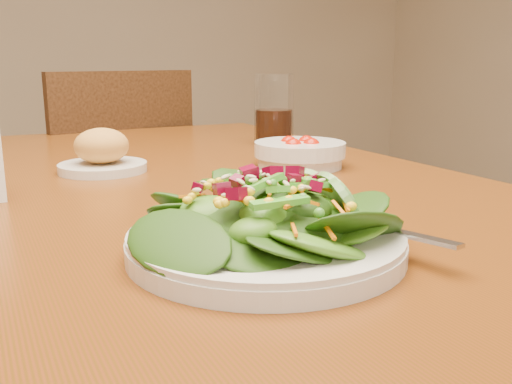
# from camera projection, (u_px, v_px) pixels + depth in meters

# --- Properties ---
(dining_table) EXTENTS (0.90, 1.40, 0.75)m
(dining_table) POSITION_uv_depth(u_px,v_px,m) (172.00, 252.00, 0.85)
(dining_table) COLOR #63290E
(dining_table) RESTS_ON ground_plane
(chair_far) EXTENTS (0.48, 0.49, 0.90)m
(chair_far) POSITION_uv_depth(u_px,v_px,m) (111.00, 219.00, 1.65)
(chair_far) COLOR #472814
(chair_far) RESTS_ON ground_plane
(salad_plate) EXTENTS (0.26, 0.26, 0.07)m
(salad_plate) POSITION_uv_depth(u_px,v_px,m) (274.00, 224.00, 0.53)
(salad_plate) COLOR silver
(salad_plate) RESTS_ON dining_table
(bread_plate) EXTENTS (0.14, 0.14, 0.07)m
(bread_plate) POSITION_uv_depth(u_px,v_px,m) (102.00, 154.00, 0.92)
(bread_plate) COLOR silver
(bread_plate) RESTS_ON dining_table
(tomato_bowl) EXTENTS (0.15, 0.15, 0.05)m
(tomato_bowl) POSITION_uv_depth(u_px,v_px,m) (300.00, 153.00, 0.96)
(tomato_bowl) COLOR silver
(tomato_bowl) RESTS_ON dining_table
(drinking_glass) EXTENTS (0.08, 0.08, 0.15)m
(drinking_glass) POSITION_uv_depth(u_px,v_px,m) (274.00, 115.00, 1.21)
(drinking_glass) COLOR silver
(drinking_glass) RESTS_ON dining_table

